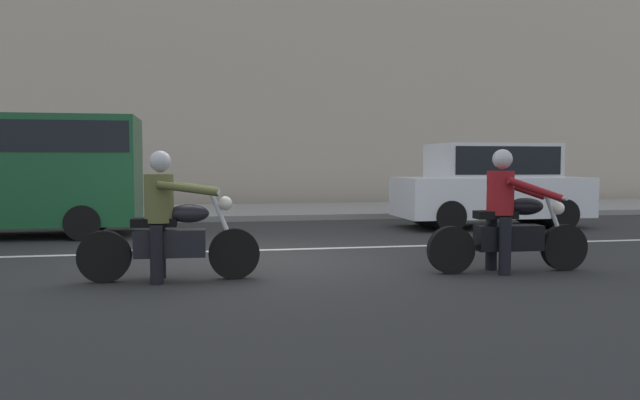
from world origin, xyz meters
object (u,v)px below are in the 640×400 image
at_px(motorcycle_with_rider_olive, 169,228).
at_px(parked_van_forest_green, 6,167).
at_px(parked_hatchback_white, 491,184).
at_px(street_sign_post, 130,157).
at_px(pedestrian_bystander, 33,173).
at_px(motorcycle_with_rider_crimson, 508,222).

distance_m(motorcycle_with_rider_olive, parked_van_forest_green, 6.03).
distance_m(parked_hatchback_white, street_sign_post, 8.61).
bearing_deg(pedestrian_bystander, parked_hatchback_white, -24.62).
bearing_deg(motorcycle_with_rider_crimson, parked_van_forest_green, 144.26).
distance_m(parked_van_forest_green, street_sign_post, 3.95).
bearing_deg(pedestrian_bystander, motorcycle_with_rider_olive, -68.67).
bearing_deg(parked_hatchback_white, motorcycle_with_rider_crimson, -114.08).
bearing_deg(street_sign_post, pedestrian_bystander, 154.37).
relative_size(motorcycle_with_rider_olive, parked_van_forest_green, 0.44).
relative_size(motorcycle_with_rider_crimson, street_sign_post, 0.94).
distance_m(motorcycle_with_rider_olive, pedestrian_bystander, 10.49).
xyz_separation_m(motorcycle_with_rider_olive, parked_van_forest_green, (-3.16, 5.08, 0.68)).
bearing_deg(parked_van_forest_green, motorcycle_with_rider_olive, -58.10).
bearing_deg(parked_van_forest_green, parked_hatchback_white, -0.44).
bearing_deg(street_sign_post, motorcycle_with_rider_olive, -81.52).
relative_size(motorcycle_with_rider_olive, motorcycle_with_rider_crimson, 0.99).
xyz_separation_m(parked_hatchback_white, parked_van_forest_green, (-9.72, 0.07, 0.38)).
relative_size(parked_hatchback_white, street_sign_post, 1.77).
xyz_separation_m(parked_van_forest_green, pedestrian_bystander, (-0.65, 4.67, -0.18)).
relative_size(motorcycle_with_rider_crimson, pedestrian_bystander, 1.26).
bearing_deg(motorcycle_with_rider_crimson, motorcycle_with_rider_olive, 176.92).
xyz_separation_m(motorcycle_with_rider_olive, parked_hatchback_white, (6.55, 5.01, 0.30)).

